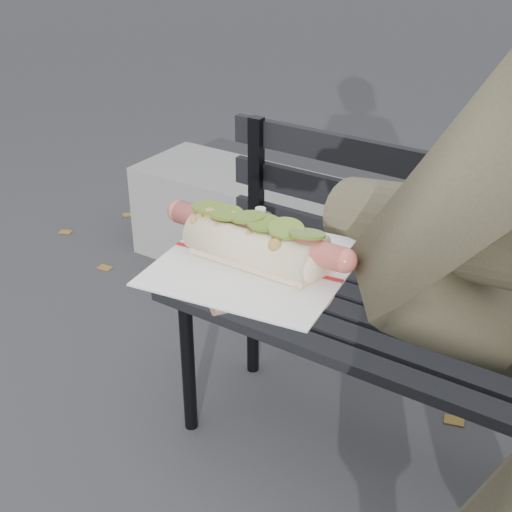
# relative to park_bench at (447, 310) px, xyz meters

# --- Properties ---
(park_bench) EXTENTS (1.50, 0.44, 0.88)m
(park_bench) POSITION_rel_park_bench_xyz_m (0.00, 0.00, 0.00)
(park_bench) COLOR black
(park_bench) RESTS_ON ground
(concrete_block) EXTENTS (1.20, 0.40, 0.40)m
(concrete_block) POSITION_rel_park_bench_xyz_m (-0.97, 0.71, -0.32)
(concrete_block) COLOR slate
(concrete_block) RESTS_ON ground
(held_hotdog) EXTENTS (0.63, 0.31, 0.20)m
(held_hotdog) POSITION_rel_park_bench_xyz_m (0.27, -0.93, 0.66)
(held_hotdog) COLOR #423A2C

